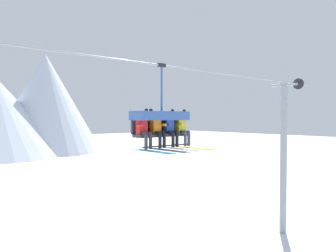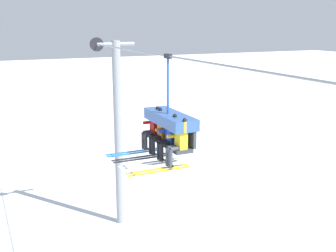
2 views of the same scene
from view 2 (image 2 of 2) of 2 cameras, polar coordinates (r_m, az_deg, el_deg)
name	(u,v)px [view 2 (image 2 of 2)]	position (r m, az deg, el deg)	size (l,w,h in m)	color
lift_tower_near	(118,131)	(18.32, -6.82, -0.65)	(0.36, 1.88, 8.27)	gray
lift_cable	(189,60)	(10.04, 2.87, 8.98)	(18.07, 0.05, 0.05)	gray
chairlift_chair	(170,123)	(11.41, 0.33, 0.34)	(2.10, 0.74, 2.74)	#33383D
skier_red	(151,128)	(12.13, -2.26, -0.22)	(0.48, 1.70, 1.34)	red
skier_orange	(159,132)	(11.64, -1.21, -0.82)	(0.48, 1.70, 1.34)	orange
skier_blue	(168,137)	(11.14, -0.05, -1.48)	(0.48, 1.70, 1.34)	#2847B7
skier_yellow	(177,142)	(10.66, 1.22, -2.20)	(0.48, 1.70, 1.34)	yellow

